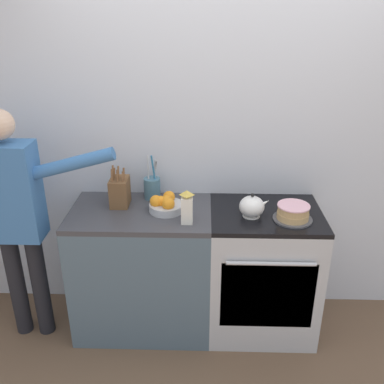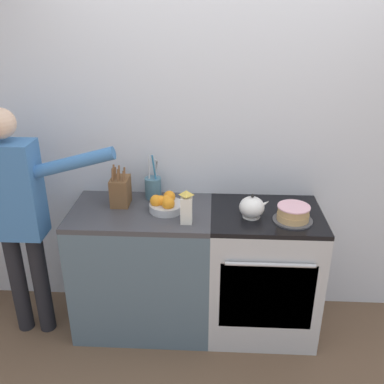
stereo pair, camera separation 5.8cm
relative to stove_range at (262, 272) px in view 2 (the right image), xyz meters
The scene contains 11 objects.
ground_plane 0.59m from the stove_range, 128.79° to the right, with size 16.00×16.00×0.00m, color brown.
wall_back 0.93m from the stove_range, 126.44° to the left, with size 8.00×0.04×2.60m.
counter_cabinet 0.83m from the stove_range, behind, with size 0.93×0.58×0.91m.
stove_range is the anchor object (origin of this frame).
layer_cake 0.53m from the stove_range, 33.54° to the right, with size 0.25×0.25×0.10m.
tea_kettle 0.54m from the stove_range, 151.52° to the right, with size 0.19×0.16×0.16m.
knife_block 1.12m from the stove_range, behind, with size 0.12×0.17×0.28m.
utensil_crock 0.96m from the stove_range, 165.37° to the left, with size 0.11×0.11×0.32m.
fruit_bowl 0.83m from the stove_range, behind, with size 0.22×0.22×0.12m.
milk_carton 0.77m from the stove_range, 163.16° to the right, with size 0.07×0.07×0.22m.
person_baker 1.68m from the stove_range, behind, with size 0.92×0.20×1.60m.
Camera 2 is at (-0.12, -2.21, 2.16)m, focal length 40.00 mm.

